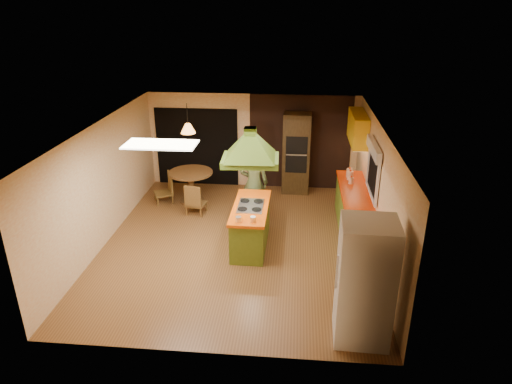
# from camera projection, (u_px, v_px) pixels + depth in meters

# --- Properties ---
(ground) EXTENTS (6.50, 6.50, 0.00)m
(ground) POSITION_uv_depth(u_px,v_px,m) (238.00, 243.00, 9.57)
(ground) COLOR brown
(ground) RESTS_ON ground
(room_walls) EXTENTS (5.50, 6.50, 6.50)m
(room_walls) POSITION_uv_depth(u_px,v_px,m) (237.00, 188.00, 9.08)
(room_walls) COLOR beige
(room_walls) RESTS_ON ground
(ceiling_plane) EXTENTS (6.50, 6.50, 0.00)m
(ceiling_plane) POSITION_uv_depth(u_px,v_px,m) (236.00, 127.00, 8.59)
(ceiling_plane) COLOR silver
(ceiling_plane) RESTS_ON room_walls
(brick_panel) EXTENTS (2.64, 0.03, 2.50)m
(brick_panel) POSITION_uv_depth(u_px,v_px,m) (300.00, 143.00, 11.94)
(brick_panel) COLOR #381E14
(brick_panel) RESTS_ON ground
(nook_opening) EXTENTS (2.20, 0.03, 2.10)m
(nook_opening) POSITION_uv_depth(u_px,v_px,m) (197.00, 147.00, 12.25)
(nook_opening) COLOR black
(nook_opening) RESTS_ON ground
(right_counter) EXTENTS (0.62, 3.05, 0.92)m
(right_counter) POSITION_uv_depth(u_px,v_px,m) (355.00, 215.00, 9.73)
(right_counter) COLOR olive
(right_counter) RESTS_ON ground
(upper_cabinets) EXTENTS (0.34, 1.40, 0.70)m
(upper_cabinets) POSITION_uv_depth(u_px,v_px,m) (358.00, 128.00, 10.61)
(upper_cabinets) COLOR yellow
(upper_cabinets) RESTS_ON room_walls
(window_right) EXTENTS (0.12, 1.35, 1.06)m
(window_right) POSITION_uv_depth(u_px,v_px,m) (374.00, 161.00, 9.02)
(window_right) COLOR black
(window_right) RESTS_ON room_walls
(fluor_panel) EXTENTS (1.20, 0.60, 0.03)m
(fluor_panel) POSITION_uv_depth(u_px,v_px,m) (161.00, 144.00, 7.59)
(fluor_panel) COLOR white
(fluor_panel) RESTS_ON ceiling_plane
(kitchen_island) EXTENTS (0.72, 1.76, 0.90)m
(kitchen_island) POSITION_uv_depth(u_px,v_px,m) (251.00, 225.00, 9.33)
(kitchen_island) COLOR #61751D
(kitchen_island) RESTS_ON ground
(range_hood) EXTENTS (1.11, 0.82, 0.80)m
(range_hood) POSITION_uv_depth(u_px,v_px,m) (250.00, 141.00, 8.63)
(range_hood) COLOR #4D6B1A
(range_hood) RESTS_ON ceiling_plane
(man) EXTENTS (0.68, 0.47, 1.77)m
(man) POSITION_uv_depth(u_px,v_px,m) (254.00, 183.00, 10.29)
(man) COLOR #444E29
(man) RESTS_ON ground
(refrigerator) EXTENTS (0.81, 0.77, 1.92)m
(refrigerator) POSITION_uv_depth(u_px,v_px,m) (365.00, 282.00, 6.56)
(refrigerator) COLOR white
(refrigerator) RESTS_ON ground
(wall_oven) EXTENTS (0.71, 0.62, 2.10)m
(wall_oven) POSITION_uv_depth(u_px,v_px,m) (296.00, 153.00, 11.76)
(wall_oven) COLOR #432F15
(wall_oven) RESTS_ON ground
(dining_table) EXTENTS (1.08, 1.08, 0.81)m
(dining_table) POSITION_uv_depth(u_px,v_px,m) (191.00, 181.00, 11.29)
(dining_table) COLOR brown
(dining_table) RESTS_ON ground
(chair_left) EXTENTS (0.57, 0.57, 0.77)m
(chair_left) POSITION_uv_depth(u_px,v_px,m) (163.00, 188.00, 11.33)
(chair_left) COLOR brown
(chair_left) RESTS_ON ground
(chair_near) EXTENTS (0.49, 0.49, 0.76)m
(chair_near) POSITION_uv_depth(u_px,v_px,m) (196.00, 198.00, 10.75)
(chair_near) COLOR brown
(chair_near) RESTS_ON ground
(pendant_lamp) EXTENTS (0.46, 0.46, 0.23)m
(pendant_lamp) POSITION_uv_depth(u_px,v_px,m) (188.00, 128.00, 10.77)
(pendant_lamp) COLOR #FF9E3F
(pendant_lamp) RESTS_ON ceiling_plane
(canister_large) EXTENTS (0.17, 0.17, 0.20)m
(canister_large) POSITION_uv_depth(u_px,v_px,m) (350.00, 175.00, 10.36)
(canister_large) COLOR #F8E4C8
(canister_large) RESTS_ON right_counter
(canister_medium) EXTENTS (0.18, 0.18, 0.20)m
(canister_medium) POSITION_uv_depth(u_px,v_px,m) (349.00, 173.00, 10.51)
(canister_medium) COLOR beige
(canister_medium) RESTS_ON right_counter
(canister_small) EXTENTS (0.13, 0.13, 0.14)m
(canister_small) POSITION_uv_depth(u_px,v_px,m) (351.00, 180.00, 10.15)
(canister_small) COLOR beige
(canister_small) RESTS_ON right_counter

